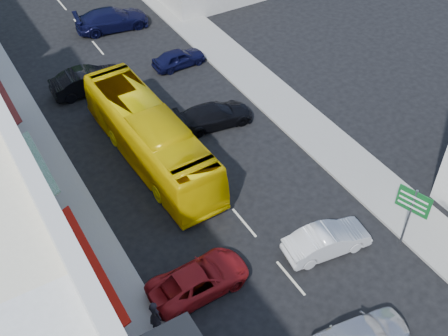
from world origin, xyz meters
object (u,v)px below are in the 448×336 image
Objects in this scene: bus at (150,138)px; pedestrian_left at (155,317)px; car_white at (327,240)px; car_red at (199,279)px; car_silver at (360,336)px; direction_sign at (408,218)px.

bus is 11.11m from pedestrian_left.
car_white is at bearing -69.29° from bus.
car_white and car_red have the same top height.
direction_sign reaches higher than car_silver.
direction_sign is (7.75, -11.86, 0.25)m from bus.
direction_sign is (12.38, -1.76, 0.80)m from pedestrian_left.
car_silver is 1.00× the size of car_white.
direction_sign reaches higher than car_white.
car_white is (4.31, -10.31, -0.85)m from bus.
car_silver and car_white have the same top height.
car_white is at bearing -102.34° from car_red.
pedestrian_left reaches higher than car_silver.
car_white is 2.59× the size of pedestrian_left.
bus is 9.39m from car_red.
car_silver is 0.96× the size of car_red.
car_red is at bearing -87.83° from pedestrian_left.
car_silver is 1.22× the size of direction_sign.
pedestrian_left is 12.53m from direction_sign.
car_red is at bearing 44.20° from car_silver.
bus is 14.17m from direction_sign.
car_red is at bearing 146.08° from direction_sign.
pedestrian_left is (-8.93, 0.22, 0.30)m from car_white.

